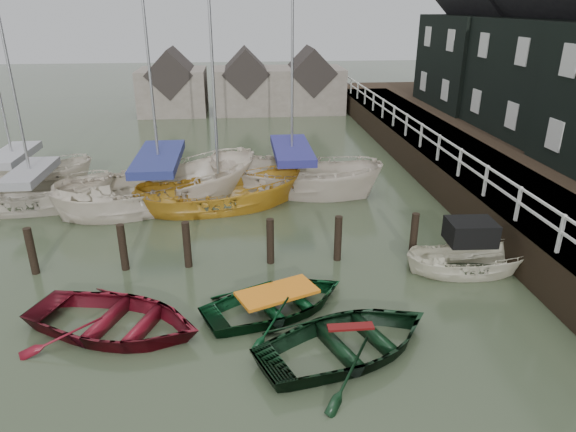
{
  "coord_description": "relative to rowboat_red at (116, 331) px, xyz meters",
  "views": [
    {
      "loc": [
        0.41,
        -10.5,
        7.11
      ],
      "look_at": [
        1.74,
        3.18,
        1.4
      ],
      "focal_mm": 32.0,
      "sensor_mm": 36.0,
      "label": 1
    }
  ],
  "objects": [
    {
      "name": "ground",
      "position": [
        2.64,
        0.08,
        0.0
      ],
      "size": [
        120.0,
        120.0,
        0.0
      ],
      "primitive_type": "plane",
      "color": "#2F3A25",
      "rests_on": "ground"
    },
    {
      "name": "pier",
      "position": [
        12.11,
        10.08,
        0.71
      ],
      "size": [
        3.04,
        32.0,
        2.7
      ],
      "color": "black",
      "rests_on": "ground"
    },
    {
      "name": "land_strip",
      "position": [
        17.64,
        10.08,
        0.0
      ],
      "size": [
        14.0,
        38.0,
        1.5
      ],
      "primitive_type": "cube",
      "color": "black",
      "rests_on": "ground"
    },
    {
      "name": "mooring_pilings",
      "position": [
        1.52,
        3.08,
        0.5
      ],
      "size": [
        13.72,
        0.22,
        1.8
      ],
      "color": "black",
      "rests_on": "ground"
    },
    {
      "name": "far_sheds",
      "position": [
        3.47,
        26.08,
        1.86
      ],
      "size": [
        14.0,
        4.08,
        4.39
      ],
      "color": "#665B51",
      "rests_on": "ground"
    },
    {
      "name": "rowboat_red",
      "position": [
        0.0,
        0.0,
        0.0
      ],
      "size": [
        5.07,
        4.38,
        0.88
      ],
      "primitive_type": "imported",
      "rotation": [
        0.0,
        0.0,
        1.2
      ],
      "color": "#5E0D18",
      "rests_on": "ground"
    },
    {
      "name": "rowboat_green",
      "position": [
        3.84,
        0.49,
        0.0
      ],
      "size": [
        4.49,
        3.92,
        0.78
      ],
      "primitive_type": "imported",
      "rotation": [
        0.0,
        0.0,
        1.97
      ],
      "color": "black",
      "rests_on": "ground"
    },
    {
      "name": "rowboat_dkgreen",
      "position": [
        5.28,
        -1.32,
        0.0
      ],
      "size": [
        5.03,
        4.36,
        0.87
      ],
      "primitive_type": "imported",
      "rotation": [
        0.0,
        0.0,
        1.95
      ],
      "color": "black",
      "rests_on": "ground"
    },
    {
      "name": "motorboat",
      "position": [
        9.44,
        2.0,
        0.12
      ],
      "size": [
        3.73,
        1.55,
        2.2
      ],
      "rotation": [
        0.0,
        0.0,
        1.52
      ],
      "color": "beige",
      "rests_on": "ground"
    },
    {
      "name": "sailboat_a",
      "position": [
        -4.64,
        8.37,
        0.07
      ],
      "size": [
        6.01,
        2.57,
        11.76
      ],
      "rotation": [
        0.0,
        0.0,
        1.63
      ],
      "color": "beige",
      "rests_on": "ground"
    },
    {
      "name": "sailboat_b",
      "position": [
        0.02,
        8.37,
        0.06
      ],
      "size": [
        8.36,
        5.89,
        12.97
      ],
      "rotation": [
        0.0,
        0.0,
        1.99
      ],
      "color": "beige",
      "rests_on": "ground"
    },
    {
      "name": "sailboat_c",
      "position": [
        2.23,
        7.77,
        0.01
      ],
      "size": [
        6.55,
        3.32,
        9.97
      ],
      "rotation": [
        0.0,
        0.0,
        1.73
      ],
      "color": "#BF8923",
      "rests_on": "ground"
    },
    {
      "name": "sailboat_d",
      "position": [
        5.13,
        9.43,
        0.06
      ],
      "size": [
        7.84,
        5.57,
        12.33
      ],
      "rotation": [
        0.0,
        0.0,
        1.14
      ],
      "color": "beige",
      "rests_on": "ground"
    },
    {
      "name": "sailboat_e",
      "position": [
        -6.14,
        10.68,
        0.06
      ],
      "size": [
        6.21,
        2.4,
        9.28
      ],
      "rotation": [
        0.0,
        0.0,
        1.58
      ],
      "color": "beige",
      "rests_on": "ground"
    }
  ]
}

